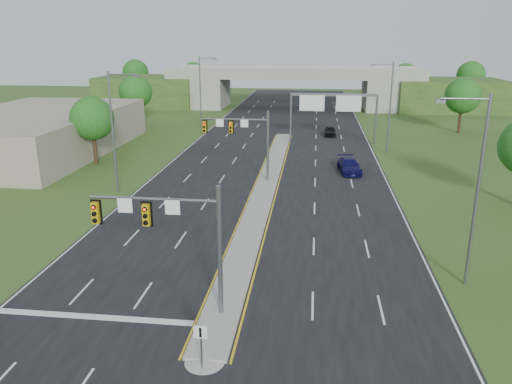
{
  "coord_description": "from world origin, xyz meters",
  "views": [
    {
      "loc": [
        4.48,
        -22.42,
        13.77
      ],
      "look_at": [
        0.39,
        11.98,
        3.0
      ],
      "focal_mm": 35.0,
      "sensor_mm": 36.0,
      "label": 1
    }
  ],
  "objects": [
    {
      "name": "lightpole_r_far",
      "position": [
        13.3,
        40.0,
        6.1
      ],
      "size": [
        2.85,
        0.25,
        11.0
      ],
      "color": "slate",
      "rests_on": "ground"
    },
    {
      "name": "tree_back_c",
      "position": [
        24.0,
        94.0,
        5.51
      ],
      "size": [
        5.6,
        5.6,
        8.32
      ],
      "color": "#382316",
      "rests_on": "ground"
    },
    {
      "name": "tree_back_b",
      "position": [
        -24.0,
        94.0,
        5.51
      ],
      "size": [
        5.6,
        5.6,
        8.32
      ],
      "color": "#382316",
      "rests_on": "ground"
    },
    {
      "name": "tree_back_a",
      "position": [
        -38.0,
        94.0,
        5.84
      ],
      "size": [
        6.0,
        6.0,
        8.85
      ],
      "color": "#382316",
      "rests_on": "ground"
    },
    {
      "name": "sign_gantry",
      "position": [
        6.68,
        44.92,
        5.24
      ],
      "size": [
        11.58,
        0.44,
        6.67
      ],
      "color": "slate",
      "rests_on": "ground"
    },
    {
      "name": "tree_l_near",
      "position": [
        -20.0,
        30.0,
        5.18
      ],
      "size": [
        4.8,
        4.8,
        7.6
      ],
      "color": "#382316",
      "rests_on": "ground"
    },
    {
      "name": "road",
      "position": [
        0.0,
        35.0,
        0.01
      ],
      "size": [
        24.0,
        160.0,
        0.02
      ],
      "primitive_type": "cube",
      "color": "black",
      "rests_on": "ground"
    },
    {
      "name": "lane_markings",
      "position": [
        -0.6,
        28.91,
        0.02
      ],
      "size": [
        23.72,
        160.0,
        0.01
      ],
      "color": "gold",
      "rests_on": "road"
    },
    {
      "name": "tree_l_mid",
      "position": [
        -24.0,
        55.0,
        5.51
      ],
      "size": [
        5.2,
        5.2,
        8.12
      ],
      "color": "#382316",
      "rests_on": "ground"
    },
    {
      "name": "lightpole_l_mid",
      "position": [
        -13.3,
        20.0,
        6.1
      ],
      "size": [
        2.85,
        0.25,
        11.0
      ],
      "color": "slate",
      "rests_on": "ground"
    },
    {
      "name": "lightpole_r_near",
      "position": [
        13.3,
        5.0,
        6.1
      ],
      "size": [
        2.85,
        0.25,
        11.0
      ],
      "color": "slate",
      "rests_on": "ground"
    },
    {
      "name": "tree_r_mid",
      "position": [
        26.0,
        55.0,
        5.51
      ],
      "size": [
        5.2,
        5.2,
        8.12
      ],
      "color": "#382316",
      "rests_on": "ground"
    },
    {
      "name": "lightpole_l_far",
      "position": [
        -13.3,
        55.0,
        6.1
      ],
      "size": [
        2.85,
        0.25,
        11.0
      ],
      "color": "slate",
      "rests_on": "ground"
    },
    {
      "name": "signal_mast_far",
      "position": [
        -2.26,
        24.93,
        4.73
      ],
      "size": [
        6.62,
        0.6,
        7.0
      ],
      "color": "slate",
      "rests_on": "ground"
    },
    {
      "name": "tree_back_d",
      "position": [
        38.0,
        94.0,
        5.84
      ],
      "size": [
        6.0,
        6.0,
        8.85
      ],
      "color": "#382316",
      "rests_on": "ground"
    },
    {
      "name": "overpass",
      "position": [
        0.0,
        80.0,
        3.55
      ],
      "size": [
        80.0,
        14.0,
        8.1
      ],
      "color": "gray",
      "rests_on": "ground"
    },
    {
      "name": "signal_mast_near",
      "position": [
        -2.26,
        -0.07,
        4.73
      ],
      "size": [
        6.62,
        0.6,
        7.0
      ],
      "color": "slate",
      "rests_on": "ground"
    },
    {
      "name": "ground",
      "position": [
        0.0,
        0.0,
        0.0
      ],
      "size": [
        240.0,
        240.0,
        0.0
      ],
      "primitive_type": "plane",
      "color": "#2C4D1B",
      "rests_on": "ground"
    },
    {
      "name": "median_nose",
      "position": [
        0.0,
        -4.0,
        0.1
      ],
      "size": [
        2.0,
        2.0,
        0.16
      ],
      "primitive_type": "cone",
      "color": "gray",
      "rests_on": "road"
    },
    {
      "name": "commercial_building",
      "position": [
        -30.0,
        35.0,
        2.5
      ],
      "size": [
        18.0,
        30.0,
        5.0
      ],
      "primitive_type": "cube",
      "color": "gray",
      "rests_on": "ground"
    },
    {
      "name": "car_far_c",
      "position": [
        6.73,
        50.47,
        0.69
      ],
      "size": [
        1.59,
        3.94,
        1.34
      ],
      "primitive_type": "imported",
      "rotation": [
        0.0,
        0.0,
        -0.0
      ],
      "color": "black",
      "rests_on": "road"
    },
    {
      "name": "median",
      "position": [
        0.0,
        23.0,
        0.1
      ],
      "size": [
        2.0,
        54.0,
        0.16
      ],
      "primitive_type": "cube",
      "color": "gray",
      "rests_on": "road"
    },
    {
      "name": "keep_right_sign",
      "position": [
        0.0,
        -4.53,
        1.52
      ],
      "size": [
        0.6,
        0.13,
        2.2
      ],
      "color": "slate",
      "rests_on": "ground"
    },
    {
      "name": "car_far_b",
      "position": [
        8.26,
        29.66,
        0.75
      ],
      "size": [
        2.63,
        5.23,
        1.46
      ],
      "primitive_type": "imported",
      "rotation": [
        0.0,
        0.0,
        0.12
      ],
      "color": "#0C0A41",
      "rests_on": "road"
    }
  ]
}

